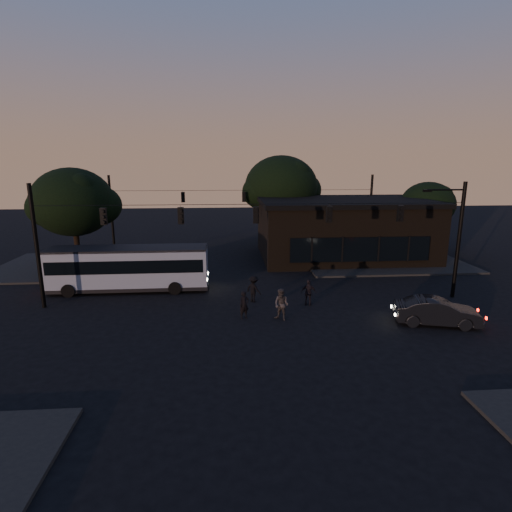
{
  "coord_description": "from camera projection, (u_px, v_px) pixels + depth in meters",
  "views": [
    {
      "loc": [
        -1.81,
        -19.97,
        8.59
      ],
      "look_at": [
        0.0,
        4.0,
        3.0
      ],
      "focal_mm": 28.0,
      "sensor_mm": 36.0,
      "label": 1
    }
  ],
  "objects": [
    {
      "name": "car",
      "position": [
        437.0,
        312.0,
        21.67
      ],
      "size": [
        4.69,
        2.6,
        1.47
      ],
      "primitive_type": "imported",
      "rotation": [
        0.0,
        0.0,
        1.32
      ],
      "color": "black",
      "rests_on": "ground"
    },
    {
      "name": "bus",
      "position": [
        129.0,
        266.0,
        27.35
      ],
      "size": [
        10.76,
        2.7,
        3.03
      ],
      "rotation": [
        0.0,
        0.0,
        0.0
      ],
      "color": "gray",
      "rests_on": "ground"
    },
    {
      "name": "pedestrian_b",
      "position": [
        281.0,
        305.0,
        22.26
      ],
      "size": [
        1.12,
        1.08,
        1.81
      ],
      "primitive_type": "imported",
      "rotation": [
        0.0,
        0.0,
        -0.66
      ],
      "color": "#332F2F",
      "rests_on": "ground"
    },
    {
      "name": "signal_rig_far",
      "position": [
        244.0,
        208.0,
        39.95
      ],
      "size": [
        26.24,
        0.3,
        7.5
      ],
      "color": "black",
      "rests_on": "ground"
    },
    {
      "name": "tree_behind",
      "position": [
        281.0,
        187.0,
        41.74
      ],
      "size": [
        7.6,
        7.6,
        9.43
      ],
      "color": "black",
      "rests_on": "ground"
    },
    {
      "name": "tree_right",
      "position": [
        427.0,
        205.0,
        39.23
      ],
      "size": [
        5.2,
        5.2,
        6.86
      ],
      "color": "black",
      "rests_on": "ground"
    },
    {
      "name": "pedestrian_d",
      "position": [
        254.0,
        289.0,
        25.22
      ],
      "size": [
        1.23,
        1.22,
        1.71
      ],
      "primitive_type": "imported",
      "rotation": [
        0.0,
        0.0,
        2.36
      ],
      "color": "black",
      "rests_on": "ground"
    },
    {
      "name": "signal_rig_near",
      "position": [
        256.0,
        233.0,
        24.35
      ],
      "size": [
        26.24,
        0.3,
        7.5
      ],
      "color": "black",
      "rests_on": "ground"
    },
    {
      "name": "ground",
      "position": [
        262.0,
        327.0,
        21.48
      ],
      "size": [
        120.0,
        120.0,
        0.0
      ],
      "primitive_type": "plane",
      "color": "black",
      "rests_on": "ground"
    },
    {
      "name": "building",
      "position": [
        343.0,
        228.0,
        37.04
      ],
      "size": [
        15.4,
        10.41,
        5.4
      ],
      "color": "black",
      "rests_on": "ground"
    },
    {
      "name": "pedestrian_c",
      "position": [
        309.0,
        292.0,
        24.59
      ],
      "size": [
        1.03,
        0.61,
        1.65
      ],
      "primitive_type": "imported",
      "rotation": [
        0.0,
        0.0,
        2.92
      ],
      "color": "black",
      "rests_on": "ground"
    },
    {
      "name": "tree_left",
      "position": [
        73.0,
        202.0,
        31.81
      ],
      "size": [
        6.4,
        6.4,
        8.3
      ],
      "color": "black",
      "rests_on": "ground"
    },
    {
      "name": "sidewalk_far_right",
      "position": [
        380.0,
        260.0,
        35.94
      ],
      "size": [
        14.0,
        10.0,
        0.15
      ],
      "primitive_type": "cube",
      "color": "black",
      "rests_on": "ground"
    },
    {
      "name": "sidewalk_far_left",
      "position": [
        84.0,
        266.0,
        34.03
      ],
      "size": [
        14.0,
        10.0,
        0.15
      ],
      "primitive_type": "cube",
      "color": "black",
      "rests_on": "ground"
    },
    {
      "name": "pedestrian_a",
      "position": [
        244.0,
        305.0,
        22.51
      ],
      "size": [
        0.69,
        0.61,
        1.6
      ],
      "primitive_type": "imported",
      "rotation": [
        0.0,
        0.0,
        0.47
      ],
      "color": "black",
      "rests_on": "ground"
    }
  ]
}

